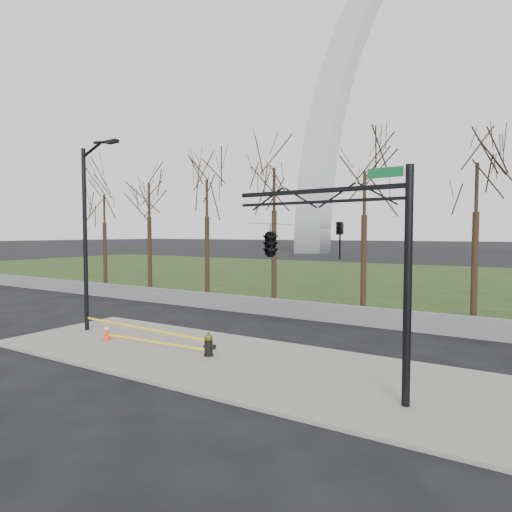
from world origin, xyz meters
The scene contains 11 objects.
ground centered at (0.00, 0.00, 0.00)m, with size 500.00×500.00×0.00m, color black.
sidewalk centered at (0.00, 0.00, 0.05)m, with size 18.00×6.00×0.10m, color slate.
grass_strip centered at (0.00, 30.00, 0.03)m, with size 120.00×40.00×0.06m, color black.
guardrail centered at (0.00, 8.00, 0.45)m, with size 60.00×0.30×0.90m, color #59595B.
gateway_arch centered at (0.00, 75.00, 32.50)m, with size 66.00×6.00×65.00m, color silver, non-canonical shape.
tree_row centered at (1.14, 12.00, 4.61)m, with size 48.29×4.00×9.23m.
fire_hydrant centered at (-0.52, -0.07, 0.48)m, with size 0.50×0.33×0.82m.
traffic_cone centered at (-5.46, -0.32, 0.42)m, with size 0.42×0.42×0.63m.
street_light centered at (-7.37, 0.36, 4.69)m, with size 2.39×0.35×8.21m.
traffic_signal_mast centered at (3.06, -0.79, 4.15)m, with size 5.09×2.51×6.00m.
caution_tape centered at (-3.62, 0.01, 0.50)m, with size 7.07×0.70×0.42m.
Camera 1 is at (8.59, -11.86, 4.34)m, focal length 30.41 mm.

